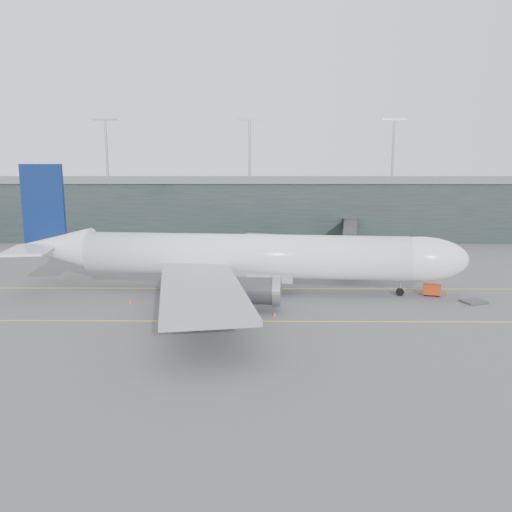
{
  "coord_description": "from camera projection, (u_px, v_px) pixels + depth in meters",
  "views": [
    {
      "loc": [
        7.78,
        -76.28,
        17.85
      ],
      "look_at": [
        7.1,
        -4.0,
        4.94
      ],
      "focal_mm": 35.0,
      "sensor_mm": 36.0,
      "label": 1
    }
  ],
  "objects": [
    {
      "name": "taxiline_a",
      "position": [
        208.0,
        288.0,
        74.36
      ],
      "size": [
        160.0,
        0.25,
        0.02
      ],
      "primitive_type": "cube",
      "color": "yellow",
      "rests_on": "ground"
    },
    {
      "name": "ground",
      "position": [
        211.0,
        282.0,
        78.3
      ],
      "size": [
        320.0,
        320.0,
        0.0
      ],
      "primitive_type": "plane",
      "color": "#515055",
      "rests_on": "ground"
    },
    {
      "name": "terminal",
      "position": [
        232.0,
        206.0,
        134.05
      ],
      "size": [
        240.0,
        36.0,
        29.0
      ],
      "color": "#1D2728",
      "rests_on": "ground"
    },
    {
      "name": "cone_tail",
      "position": [
        131.0,
        301.0,
        65.84
      ],
      "size": [
        0.47,
        0.47,
        0.75
      ],
      "primitive_type": "cone",
      "color": "#F0460D",
      "rests_on": "ground"
    },
    {
      "name": "gse_cart",
      "position": [
        432.0,
        289.0,
        70.14
      ],
      "size": [
        2.7,
        2.12,
        1.61
      ],
      "rotation": [
        0.0,
        0.0,
        -0.29
      ],
      "color": "#BD2F0D",
      "rests_on": "ground"
    },
    {
      "name": "uld_a",
      "position": [
        192.0,
        265.0,
        87.52
      ],
      "size": [
        2.12,
        1.75,
        1.83
      ],
      "rotation": [
        0.0,
        0.0,
        -0.07
      ],
      "color": "#3B3C40",
      "rests_on": "ground"
    },
    {
      "name": "jet_bridge",
      "position": [
        344.0,
        235.0,
        99.05
      ],
      "size": [
        10.27,
        44.03,
        6.08
      ],
      "rotation": [
        0.0,
        0.0,
        -0.19
      ],
      "color": "#292A2E",
      "rests_on": "ground"
    },
    {
      "name": "cone_wing_stbd",
      "position": [
        275.0,
        314.0,
        60.36
      ],
      "size": [
        0.39,
        0.39,
        0.61
      ],
      "primitive_type": "cone",
      "color": "#D45E0B",
      "rests_on": "ground"
    },
    {
      "name": "taxiline_b",
      "position": [
        194.0,
        321.0,
        58.61
      ],
      "size": [
        160.0,
        0.25,
        0.02
      ],
      "primitive_type": "cube",
      "color": "yellow",
      "rests_on": "ground"
    },
    {
      "name": "uld_c",
      "position": [
        210.0,
        263.0,
        89.12
      ],
      "size": [
        2.38,
        2.02,
        1.95
      ],
      "rotation": [
        0.0,
        0.0,
        0.16
      ],
      "color": "#3B3C40",
      "rests_on": "ground"
    },
    {
      "name": "cone_nose",
      "position": [
        447.0,
        293.0,
        70.64
      ],
      "size": [
        0.41,
        0.41,
        0.65
      ],
      "primitive_type": "cone",
      "color": "#D65F0B",
      "rests_on": "ground"
    },
    {
      "name": "taxiline_lead_main",
      "position": [
        246.0,
        259.0,
        97.94
      ],
      "size": [
        0.25,
        60.0,
        0.02
      ],
      "primitive_type": "cube",
      "color": "yellow",
      "rests_on": "ground"
    },
    {
      "name": "uld_b",
      "position": [
        212.0,
        261.0,
        90.54
      ],
      "size": [
        2.19,
        1.84,
        1.82
      ],
      "rotation": [
        0.0,
        0.0,
        0.13
      ],
      "color": "#3B3C40",
      "rests_on": "ground"
    },
    {
      "name": "main_aircraft",
      "position": [
        242.0,
        257.0,
        71.74
      ],
      "size": [
        65.38,
        61.13,
        18.32
      ],
      "rotation": [
        0.0,
        0.0,
        -0.1
      ],
      "color": "white",
      "rests_on": "ground"
    },
    {
      "name": "baggage_dolly",
      "position": [
        473.0,
        301.0,
        66.52
      ],
      "size": [
        3.54,
        3.18,
        0.29
      ],
      "primitive_type": "cube",
      "rotation": [
        0.0,
        0.0,
        0.34
      ],
      "color": "#3A3B40",
      "rests_on": "ground"
    },
    {
      "name": "cone_wing_port",
      "position": [
        263.0,
        268.0,
        87.44
      ],
      "size": [
        0.41,
        0.41,
        0.65
      ],
      "primitive_type": "cone",
      "color": "red",
      "rests_on": "ground"
    }
  ]
}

